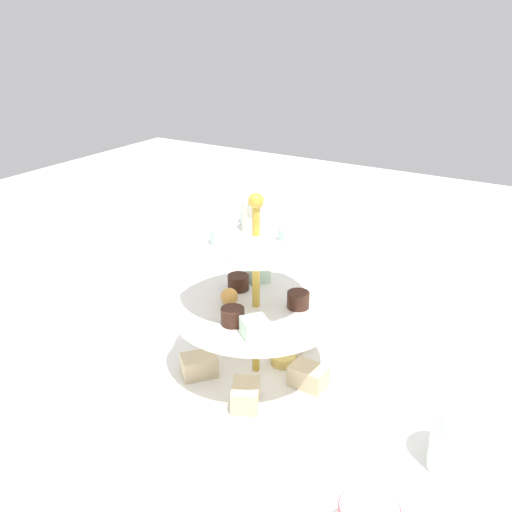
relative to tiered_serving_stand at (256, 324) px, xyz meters
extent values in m
plane|color=white|center=(0.00, 0.00, -0.08)|extent=(2.40, 2.40, 0.00)
cylinder|color=white|center=(0.00, 0.00, -0.08)|extent=(0.27, 0.27, 0.01)
cylinder|color=white|center=(0.00, 0.00, 0.02)|extent=(0.23, 0.23, 0.01)
cylinder|color=white|center=(0.00, 0.00, 0.13)|extent=(0.18, 0.18, 0.01)
cylinder|color=gold|center=(0.00, 0.00, 0.05)|extent=(0.01, 0.01, 0.26)
sphere|color=gold|center=(0.00, 0.00, 0.18)|extent=(0.02, 0.02, 0.02)
cube|color=#CCB78E|center=(-0.07, -0.03, -0.06)|extent=(0.06, 0.05, 0.03)
cube|color=#CCB78E|center=(0.00, -0.08, -0.06)|extent=(0.04, 0.05, 0.03)
cube|color=#CCB78E|center=(0.08, -0.02, -0.06)|extent=(0.05, 0.03, 0.03)
cube|color=#CCB78E|center=(0.04, 0.07, -0.06)|extent=(0.05, 0.06, 0.03)
cube|color=#CCB78E|center=(-0.05, 0.06, -0.06)|extent=(0.06, 0.06, 0.03)
cylinder|color=#E5C660|center=(0.03, -0.02, -0.07)|extent=(0.04, 0.04, 0.01)
cylinder|color=#381E14|center=(-0.06, 0.00, 0.04)|extent=(0.03, 0.03, 0.02)
cylinder|color=#381E14|center=(0.03, -0.05, 0.04)|extent=(0.03, 0.03, 0.02)
cylinder|color=#381E14|center=(0.03, 0.05, 0.04)|extent=(0.03, 0.03, 0.02)
cube|color=silver|center=(0.07, 0.04, 0.04)|extent=(0.04, 0.04, 0.02)
cube|color=silver|center=(-0.07, -0.04, 0.04)|extent=(0.04, 0.04, 0.02)
sphere|color=gold|center=(-0.02, 0.03, 0.04)|extent=(0.02, 0.02, 0.02)
cylinder|color=silver|center=(0.01, -0.05, 0.14)|extent=(0.03, 0.03, 0.02)
cylinder|color=silver|center=(0.04, 0.03, 0.14)|extent=(0.03, 0.03, 0.02)
cylinder|color=silver|center=(-0.04, 0.02, 0.14)|extent=(0.03, 0.03, 0.02)
cylinder|color=white|center=(0.01, 0.01, 0.15)|extent=(0.04, 0.04, 0.04)
cube|color=silver|center=(-0.04, -0.03, 0.13)|extent=(0.09, 0.04, 0.00)
cube|color=silver|center=(0.04, -0.03, 0.13)|extent=(0.08, 0.05, 0.00)
cylinder|color=silver|center=(-0.16, 0.24, -0.02)|extent=(0.07, 0.07, 0.13)
cylinder|color=silver|center=(-0.04, -0.29, -0.04)|extent=(0.06, 0.06, 0.08)
cylinder|color=#D14C56|center=(-0.19, -0.24, -0.04)|extent=(0.06, 0.06, 0.01)
cube|color=silver|center=(0.25, 0.23, -0.08)|extent=(0.13, 0.13, 0.00)
camera|label=1|loc=(-0.59, -0.36, 0.40)|focal=40.54mm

